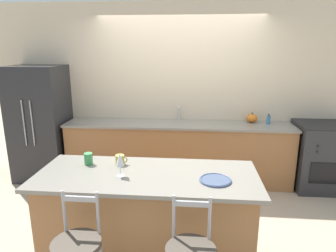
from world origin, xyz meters
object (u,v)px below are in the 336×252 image
at_px(coffee_mug, 120,160).
at_px(tumbler_cup, 88,159).
at_px(pumpkin_decoration, 252,118).
at_px(soap_bottle, 268,120).
at_px(wine_glass, 120,160).
at_px(dinner_plate, 215,180).
at_px(oven_range, 322,156).
at_px(refrigerator, 41,123).

bearing_deg(coffee_mug, tumbler_cup, -175.70).
bearing_deg(tumbler_cup, coffee_mug, 4.30).
distance_m(pumpkin_decoration, soap_bottle, 0.24).
height_order(wine_glass, coffee_mug, wine_glass).
height_order(dinner_plate, tumbler_cup, tumbler_cup).
bearing_deg(dinner_plate, oven_range, 48.77).
bearing_deg(coffee_mug, wine_glass, -75.54).
bearing_deg(wine_glass, dinner_plate, -1.57).
bearing_deg(soap_bottle, oven_range, -9.19).
height_order(refrigerator, dinner_plate, refrigerator).
relative_size(refrigerator, soap_bottle, 11.39).
height_order(dinner_plate, wine_glass, wine_glass).
bearing_deg(oven_range, pumpkin_decoration, 168.35).
xyz_separation_m(wine_glass, pumpkin_decoration, (1.51, 2.12, -0.09)).
distance_m(tumbler_cup, pumpkin_decoration, 2.66).
relative_size(refrigerator, oven_range, 1.82).
height_order(oven_range, tumbler_cup, tumbler_cup).
bearing_deg(dinner_plate, soap_bottle, 66.19).
height_order(oven_range, wine_glass, wine_glass).
relative_size(wine_glass, pumpkin_decoration, 1.33).
xyz_separation_m(refrigerator, pumpkin_decoration, (3.25, 0.20, 0.10)).
distance_m(oven_range, soap_bottle, 0.94).
relative_size(oven_range, tumbler_cup, 8.65).
height_order(refrigerator, wine_glass, refrigerator).
distance_m(refrigerator, coffee_mug, 2.34).
bearing_deg(soap_bottle, pumpkin_decoration, 160.20).
relative_size(refrigerator, dinner_plate, 6.43).
distance_m(coffee_mug, soap_bottle, 2.53).
xyz_separation_m(wine_glass, tumbler_cup, (-0.38, 0.25, -0.10)).
height_order(refrigerator, tumbler_cup, refrigerator).
bearing_deg(refrigerator, dinner_plate, -37.01).
bearing_deg(pumpkin_decoration, refrigerator, -176.44).
xyz_separation_m(oven_range, coffee_mug, (-2.60, -1.64, 0.49)).
xyz_separation_m(pumpkin_decoration, soap_bottle, (0.23, -0.08, 0.00)).
bearing_deg(coffee_mug, dinner_plate, -18.22).
bearing_deg(coffee_mug, soap_bottle, 44.21).
bearing_deg(refrigerator, soap_bottle, 1.99).
distance_m(refrigerator, oven_range, 4.28).
height_order(refrigerator, oven_range, refrigerator).
bearing_deg(dinner_plate, pumpkin_decoration, 72.33).
relative_size(dinner_plate, pumpkin_decoration, 1.70).
height_order(wine_glass, soap_bottle, wine_glass).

